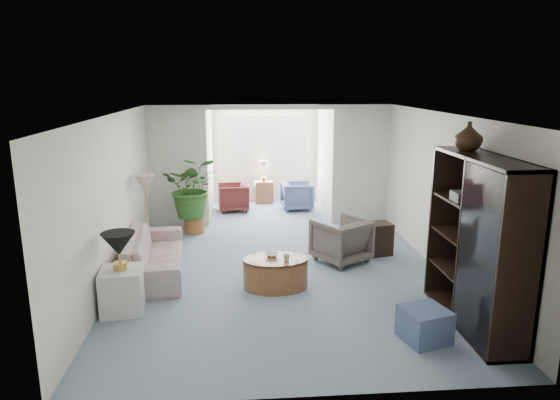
{
  "coord_description": "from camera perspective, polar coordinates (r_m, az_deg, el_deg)",
  "views": [
    {
      "loc": [
        -0.63,
        -7.24,
        2.98
      ],
      "look_at": [
        0.0,
        0.6,
        1.1
      ],
      "focal_mm": 32.21,
      "sensor_mm": 36.0,
      "label": 1
    }
  ],
  "objects": [
    {
      "name": "wingback_chair",
      "position": [
        8.5,
        6.93,
        -4.56
      ],
      "size": [
        1.1,
        1.1,
        0.74
      ],
      "primitive_type": "imported",
      "rotation": [
        0.0,
        0.0,
        3.7
      ],
      "color": "#695F53",
      "rests_on": "ground"
    },
    {
      "name": "house_plant",
      "position": [
        10.03,
        -9.88,
        1.45
      ],
      "size": [
        1.1,
        0.95,
        1.22
      ],
      "primitive_type": "imported",
      "color": "#2D5C1F",
      "rests_on": "plant_pot"
    },
    {
      "name": "coffee_bowl",
      "position": [
        7.44,
        -0.96,
        -6.24
      ],
      "size": [
        0.2,
        0.2,
        0.05
      ],
      "primitive_type": "imported",
      "rotation": [
        0.0,
        0.0,
        -0.04
      ],
      "color": "silver",
      "rests_on": "coffee_table"
    },
    {
      "name": "end_table",
      "position": [
        7.01,
        -17.48,
        -9.78
      ],
      "size": [
        0.58,
        0.58,
        0.59
      ],
      "primitive_type": "cube",
      "rotation": [
        0.0,
        0.0,
        0.1
      ],
      "color": "silver",
      "rests_on": "ground"
    },
    {
      "name": "cabinet_urn",
      "position": [
        6.76,
        20.63,
        6.81
      ],
      "size": [
        0.35,
        0.35,
        0.36
      ],
      "primitive_type": "imported",
      "color": "#2F200F",
      "rests_on": "entertainment_cabinet"
    },
    {
      "name": "plant_pot",
      "position": [
        10.21,
        -9.71,
        -2.78
      ],
      "size": [
        0.4,
        0.4,
        0.32
      ],
      "primitive_type": "cylinder",
      "color": "brown",
      "rests_on": "ground"
    },
    {
      "name": "back_pier_left",
      "position": [
        10.46,
        -11.53,
        3.66
      ],
      "size": [
        1.2,
        0.12,
        2.5
      ],
      "primitive_type": "cube",
      "color": "silver",
      "rests_on": "ground"
    },
    {
      "name": "sunroom_chair_maroon",
      "position": [
        11.76,
        -5.33,
        0.32
      ],
      "size": [
        0.74,
        0.73,
        0.64
      ],
      "primitive_type": "imported",
      "rotation": [
        0.0,
        0.0,
        -1.51
      ],
      "color": "#581F1E",
      "rests_on": "ground"
    },
    {
      "name": "window_blinds",
      "position": [
        12.51,
        -1.69,
        6.19
      ],
      "size": [
        2.2,
        0.02,
        1.5
      ],
      "primitive_type": "cube",
      "color": "white"
    },
    {
      "name": "side_table_dark",
      "position": [
        8.96,
        10.94,
        -4.33
      ],
      "size": [
        0.54,
        0.47,
        0.56
      ],
      "primitive_type": "cube",
      "rotation": [
        0.0,
        0.0,
        0.21
      ],
      "color": "black",
      "rests_on": "ground"
    },
    {
      "name": "sunroom_table",
      "position": [
        12.51,
        -1.85,
        0.94
      ],
      "size": [
        0.47,
        0.37,
        0.54
      ],
      "primitive_type": "cube",
      "rotation": [
        0.0,
        0.0,
        0.06
      ],
      "color": "brown",
      "rests_on": "ground"
    },
    {
      "name": "window_pane",
      "position": [
        12.54,
        -1.7,
        6.2
      ],
      "size": [
        2.2,
        0.02,
        1.5
      ],
      "primitive_type": "cube",
      "color": "white"
    },
    {
      "name": "back_pier_right",
      "position": [
        10.69,
        9.18,
        3.96
      ],
      "size": [
        1.2,
        0.12,
        2.5
      ],
      "primitive_type": "cube",
      "color": "silver",
      "rests_on": "ground"
    },
    {
      "name": "sunroom_floor",
      "position": [
        11.74,
        -1.38,
        -1.26
      ],
      "size": [
        2.6,
        2.6,
        0.0
      ],
      "primitive_type": "plane",
      "color": "#7F93A8",
      "rests_on": "ground"
    },
    {
      "name": "entertainment_cabinet",
      "position": [
        6.56,
        21.57,
        -4.56
      ],
      "size": [
        0.51,
        1.91,
        2.12
      ],
      "primitive_type": "cube",
      "color": "black",
      "rests_on": "ground"
    },
    {
      "name": "shelf_clutter",
      "position": [
        6.42,
        21.69,
        -4.67
      ],
      "size": [
        0.3,
        1.15,
        1.06
      ],
      "color": "black",
      "rests_on": "entertainment_cabinet"
    },
    {
      "name": "sofa",
      "position": [
        8.19,
        -14.09,
        -5.95
      ],
      "size": [
        1.06,
        2.24,
        0.63
      ],
      "primitive_type": "imported",
      "rotation": [
        0.0,
        0.0,
        1.67
      ],
      "color": "#BEB4A1",
      "rests_on": "ground"
    },
    {
      "name": "coffee_table",
      "position": [
        7.44,
        -0.51,
        -8.3
      ],
      "size": [
        0.99,
        0.99,
        0.45
      ],
      "primitive_type": "cylinder",
      "rotation": [
        0.0,
        0.0,
        -0.04
      ],
      "color": "brown",
      "rests_on": "ground"
    },
    {
      "name": "coffee_cup",
      "position": [
        7.26,
        0.73,
        -6.57
      ],
      "size": [
        0.1,
        0.1,
        0.09
      ],
      "primitive_type": "imported",
      "rotation": [
        0.0,
        0.0,
        -0.04
      ],
      "color": "beige",
      "rests_on": "coffee_table"
    },
    {
      "name": "table_lamp",
      "position": [
        6.79,
        -17.86,
        -4.78
      ],
      "size": [
        0.44,
        0.44,
        0.3
      ],
      "primitive_type": "cone",
      "color": "black",
      "rests_on": "end_table"
    },
    {
      "name": "ottoman",
      "position": [
        6.28,
        16.08,
        -13.43
      ],
      "size": [
        0.61,
        0.61,
        0.39
      ],
      "primitive_type": "cube",
      "rotation": [
        0.0,
        0.0,
        0.28
      ],
      "color": "slate",
      "rests_on": "ground"
    },
    {
      "name": "sunroom_chair_blue",
      "position": [
        11.83,
        1.96,
        0.47
      ],
      "size": [
        0.76,
        0.74,
        0.65
      ],
      "primitive_type": "imported",
      "rotation": [
        0.0,
        0.0,
        1.63
      ],
      "color": "slate",
      "rests_on": "ground"
    },
    {
      "name": "floor_lamp",
      "position": [
        8.98,
        -15.1,
        1.87
      ],
      "size": [
        0.36,
        0.36,
        0.28
      ],
      "primitive_type": "cone",
      "color": "beige",
      "rests_on": "ground"
    },
    {
      "name": "framed_picture",
      "position": [
        7.89,
        18.58,
        3.4
      ],
      "size": [
        0.04,
        0.5,
        0.4
      ],
      "primitive_type": "cube",
      "color": "beige"
    },
    {
      "name": "back_header",
      "position": [
        10.27,
        -1.1,
        10.49
      ],
      "size": [
        2.6,
        0.12,
        0.1
      ],
      "primitive_type": "cube",
      "color": "silver",
      "rests_on": "back_pier_left"
    },
    {
      "name": "floor",
      "position": [
        7.86,
        0.36,
        -8.85
      ],
      "size": [
        6.0,
        6.0,
        0.0
      ],
      "primitive_type": "plane",
      "color": "#7F93A8",
      "rests_on": "ground"
    }
  ]
}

